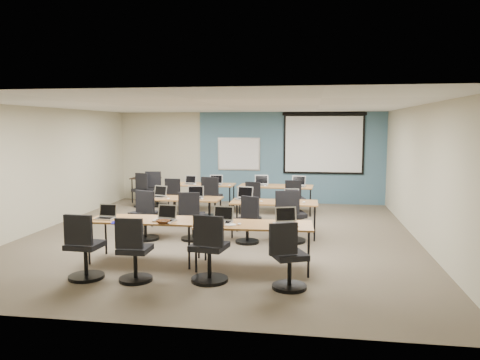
% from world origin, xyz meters
% --- Properties ---
extents(floor, '(8.00, 9.00, 0.02)m').
position_xyz_m(floor, '(0.00, 0.00, 0.00)').
color(floor, '#6B6354').
rests_on(floor, ground).
extents(ceiling, '(8.00, 9.00, 0.02)m').
position_xyz_m(ceiling, '(0.00, 0.00, 2.70)').
color(ceiling, white).
rests_on(ceiling, ground).
extents(wall_back, '(8.00, 0.04, 2.70)m').
position_xyz_m(wall_back, '(0.00, 4.50, 1.35)').
color(wall_back, beige).
rests_on(wall_back, ground).
extents(wall_front, '(8.00, 0.04, 2.70)m').
position_xyz_m(wall_front, '(0.00, -4.50, 1.35)').
color(wall_front, beige).
rests_on(wall_front, ground).
extents(wall_left, '(0.04, 9.00, 2.70)m').
position_xyz_m(wall_left, '(-4.00, 0.00, 1.35)').
color(wall_left, beige).
rests_on(wall_left, ground).
extents(wall_right, '(0.04, 9.00, 2.70)m').
position_xyz_m(wall_right, '(4.00, 0.00, 1.35)').
color(wall_right, beige).
rests_on(wall_right, ground).
extents(blue_accent_panel, '(5.50, 0.04, 2.70)m').
position_xyz_m(blue_accent_panel, '(1.25, 4.47, 1.35)').
color(blue_accent_panel, '#3D5977').
rests_on(blue_accent_panel, wall_back).
extents(whiteboard, '(1.28, 0.03, 0.98)m').
position_xyz_m(whiteboard, '(-0.30, 4.43, 1.45)').
color(whiteboard, silver).
rests_on(whiteboard, wall_back).
extents(projector_screen, '(2.40, 0.10, 1.82)m').
position_xyz_m(projector_screen, '(2.20, 4.41, 1.89)').
color(projector_screen, black).
rests_on(projector_screen, wall_back).
extents(training_table_front_left, '(1.83, 0.76, 0.73)m').
position_xyz_m(training_table_front_left, '(-0.89, -2.03, 0.69)').
color(training_table_front_left, olive).
rests_on(training_table_front_left, floor).
extents(training_table_front_right, '(1.86, 0.78, 0.73)m').
position_xyz_m(training_table_front_right, '(0.98, -2.16, 0.69)').
color(training_table_front_right, '#A3692B').
rests_on(training_table_front_right, floor).
extents(training_table_mid_left, '(1.72, 0.72, 0.73)m').
position_xyz_m(training_table_mid_left, '(-0.91, 0.32, 0.68)').
color(training_table_mid_left, '#A1733F').
rests_on(training_table_mid_left, floor).
extents(training_table_mid_right, '(1.79, 0.74, 0.73)m').
position_xyz_m(training_table_mid_right, '(1.12, 0.12, 0.68)').
color(training_table_mid_right, '#AA6D31').
rests_on(training_table_mid_right, floor).
extents(training_table_back_left, '(1.78, 0.74, 0.73)m').
position_xyz_m(training_table_back_left, '(-1.06, 2.76, 0.68)').
color(training_table_back_left, olive).
rests_on(training_table_back_left, floor).
extents(training_table_back_right, '(1.93, 0.80, 0.73)m').
position_xyz_m(training_table_back_right, '(0.95, 2.72, 0.69)').
color(training_table_back_right, olive).
rests_on(training_table_back_right, floor).
extents(laptop_0, '(0.31, 0.27, 0.24)m').
position_xyz_m(laptop_0, '(-1.55, -2.11, 0.79)').
color(laptop_0, '#BBBBC5').
rests_on(laptop_0, training_table_front_left).
extents(mouse_0, '(0.07, 0.10, 0.03)m').
position_xyz_m(mouse_0, '(-1.17, -2.32, 0.74)').
color(mouse_0, white).
rests_on(mouse_0, training_table_front_left).
extents(task_chair_0, '(0.53, 0.53, 1.01)m').
position_xyz_m(task_chair_0, '(-1.45, -3.09, 0.42)').
color(task_chair_0, black).
rests_on(task_chair_0, floor).
extents(laptop_1, '(0.34, 0.29, 0.25)m').
position_xyz_m(laptop_1, '(-0.50, -2.12, 0.79)').
color(laptop_1, '#B7B6C5').
rests_on(laptop_1, training_table_front_left).
extents(mouse_1, '(0.08, 0.11, 0.04)m').
position_xyz_m(mouse_1, '(-0.36, -2.35, 0.74)').
color(mouse_1, white).
rests_on(mouse_1, training_table_front_left).
extents(task_chair_1, '(0.50, 0.50, 0.98)m').
position_xyz_m(task_chair_1, '(-0.68, -3.08, 0.40)').
color(task_chair_1, black).
rests_on(task_chair_1, floor).
extents(laptop_2, '(0.33, 0.28, 0.25)m').
position_xyz_m(laptop_2, '(0.46, -2.10, 0.79)').
color(laptop_2, silver).
rests_on(laptop_2, training_table_front_right).
extents(mouse_2, '(0.08, 0.10, 0.03)m').
position_xyz_m(mouse_2, '(0.76, -2.25, 0.74)').
color(mouse_2, white).
rests_on(mouse_2, training_table_front_right).
extents(task_chair_2, '(0.55, 0.55, 1.03)m').
position_xyz_m(task_chair_2, '(0.42, -2.93, 0.43)').
color(task_chair_2, black).
rests_on(task_chair_2, floor).
extents(laptop_3, '(0.35, 0.30, 0.26)m').
position_xyz_m(laptop_3, '(1.48, -2.09, 0.79)').
color(laptop_3, '#B9B9C7').
rests_on(laptop_3, training_table_front_right).
extents(mouse_3, '(0.08, 0.11, 0.03)m').
position_xyz_m(mouse_3, '(1.67, -2.23, 0.74)').
color(mouse_3, white).
rests_on(mouse_3, training_table_front_right).
extents(task_chair_3, '(0.53, 0.50, 0.98)m').
position_xyz_m(task_chair_3, '(1.57, -3.06, 0.40)').
color(task_chair_3, black).
rests_on(task_chair_3, floor).
extents(laptop_4, '(0.32, 0.28, 0.25)m').
position_xyz_m(laptop_4, '(-1.43, 0.34, 0.79)').
color(laptop_4, silver).
rests_on(laptop_4, training_table_mid_left).
extents(mouse_4, '(0.07, 0.10, 0.03)m').
position_xyz_m(mouse_4, '(-1.15, 0.10, 0.74)').
color(mouse_4, white).
rests_on(mouse_4, training_table_mid_left).
extents(task_chair_4, '(0.58, 0.55, 1.03)m').
position_xyz_m(task_chair_4, '(-1.41, -0.61, 0.43)').
color(task_chair_4, black).
rests_on(task_chair_4, floor).
extents(laptop_5, '(0.35, 0.29, 0.26)m').
position_xyz_m(laptop_5, '(-0.61, 0.29, 0.79)').
color(laptop_5, '#BBBBBB').
rests_on(laptop_5, training_table_mid_left).
extents(mouse_5, '(0.07, 0.10, 0.03)m').
position_xyz_m(mouse_5, '(-0.42, 0.18, 0.74)').
color(mouse_5, white).
rests_on(mouse_5, training_table_mid_left).
extents(task_chair_5, '(0.51, 0.51, 0.99)m').
position_xyz_m(task_chair_5, '(-0.47, -0.49, 0.41)').
color(task_chair_5, black).
rests_on(task_chair_5, floor).
extents(laptop_6, '(0.36, 0.30, 0.27)m').
position_xyz_m(laptop_6, '(0.47, 0.31, 0.80)').
color(laptop_6, '#AFAFB2').
rests_on(laptop_6, training_table_mid_right).
extents(mouse_6, '(0.08, 0.10, 0.03)m').
position_xyz_m(mouse_6, '(0.86, 0.05, 0.74)').
color(mouse_6, white).
rests_on(mouse_6, training_table_mid_right).
extents(task_chair_6, '(0.50, 0.47, 0.95)m').
position_xyz_m(task_chair_6, '(0.67, -0.58, 0.39)').
color(task_chair_6, black).
rests_on(task_chair_6, floor).
extents(laptop_7, '(0.31, 0.26, 0.24)m').
position_xyz_m(laptop_7, '(1.46, 0.35, 0.79)').
color(laptop_7, silver).
rests_on(laptop_7, training_table_mid_right).
extents(mouse_7, '(0.08, 0.11, 0.04)m').
position_xyz_m(mouse_7, '(1.73, 0.05, 0.74)').
color(mouse_7, white).
rests_on(mouse_7, training_table_mid_right).
extents(task_chair_7, '(0.59, 0.58, 1.05)m').
position_xyz_m(task_chair_7, '(1.48, -0.36, 0.44)').
color(task_chair_7, black).
rests_on(task_chair_7, floor).
extents(laptop_8, '(0.31, 0.26, 0.23)m').
position_xyz_m(laptop_8, '(-1.35, 2.65, 0.79)').
color(laptop_8, silver).
rests_on(laptop_8, training_table_back_left).
extents(mouse_8, '(0.07, 0.10, 0.04)m').
position_xyz_m(mouse_8, '(-1.18, 2.58, 0.74)').
color(mouse_8, white).
rests_on(mouse_8, training_table_back_left).
extents(task_chair_8, '(0.49, 0.49, 0.97)m').
position_xyz_m(task_chair_8, '(-1.59, 1.96, 0.40)').
color(task_chair_8, black).
rests_on(task_chair_8, floor).
extents(laptop_9, '(0.34, 0.29, 0.26)m').
position_xyz_m(laptop_9, '(-0.65, 2.65, 0.79)').
color(laptop_9, '#B1B1B1').
rests_on(laptop_9, training_table_back_left).
extents(mouse_9, '(0.09, 0.11, 0.04)m').
position_xyz_m(mouse_9, '(-0.24, 2.50, 0.74)').
color(mouse_9, white).
rests_on(mouse_9, training_table_back_left).
extents(task_chair_9, '(0.58, 0.57, 1.04)m').
position_xyz_m(task_chair_9, '(-0.63, 1.83, 0.43)').
color(task_chair_9, black).
rests_on(task_chair_9, floor).
extents(laptop_10, '(0.36, 0.30, 0.27)m').
position_xyz_m(laptop_10, '(0.56, 2.73, 0.80)').
color(laptop_10, '#B8B7C6').
rests_on(laptop_10, training_table_back_right).
extents(mouse_10, '(0.08, 0.10, 0.03)m').
position_xyz_m(mouse_10, '(0.68, 2.58, 0.74)').
color(mouse_10, white).
rests_on(mouse_10, training_table_back_right).
extents(task_chair_10, '(0.46, 0.46, 0.95)m').
position_xyz_m(task_chair_10, '(0.46, 1.79, 0.39)').
color(task_chair_10, black).
rests_on(task_chair_10, floor).
extents(laptop_11, '(0.36, 0.31, 0.27)m').
position_xyz_m(laptop_11, '(1.55, 2.65, 0.80)').
color(laptop_11, '#AFAFAF').
rests_on(laptop_11, training_table_back_right).
extents(mouse_11, '(0.08, 0.10, 0.03)m').
position_xyz_m(mouse_11, '(1.67, 2.51, 0.74)').
color(mouse_11, white).
rests_on(mouse_11, training_table_back_right).
extents(task_chair_11, '(0.49, 0.49, 0.97)m').
position_xyz_m(task_chair_11, '(1.47, 2.09, 0.40)').
color(task_chair_11, black).
rests_on(task_chair_11, floor).
extents(blue_mousepad, '(0.31, 0.28, 0.01)m').
position_xyz_m(blue_mousepad, '(-1.19, -2.38, 0.73)').
color(blue_mousepad, '#0D0A93').
rests_on(blue_mousepad, training_table_front_left).
extents(snack_bowl, '(0.23, 0.23, 0.05)m').
position_xyz_m(snack_bowl, '(-0.47, -2.34, 0.76)').
color(snack_bowl, brown).
rests_on(snack_bowl, training_table_front_left).
extents(snack_plate, '(0.22, 0.22, 0.01)m').
position_xyz_m(snack_plate, '(0.62, -2.30, 0.74)').
color(snack_plate, white).
rests_on(snack_plate, training_table_front_right).
extents(coffee_cup, '(0.08, 0.08, 0.06)m').
position_xyz_m(coffee_cup, '(0.53, -2.43, 0.77)').
color(coffee_cup, silver).
rests_on(coffee_cup, snack_plate).
extents(utility_table, '(0.85, 0.47, 0.75)m').
position_xyz_m(utility_table, '(-3.03, 3.84, 0.65)').
color(utility_table, black).
rests_on(utility_table, floor).
extents(spare_chair_a, '(0.54, 0.54, 1.02)m').
position_xyz_m(spare_chair_a, '(-2.50, 3.26, 0.42)').
color(spare_chair_a, black).
rests_on(spare_chair_a, floor).
extents(spare_chair_b, '(0.51, 0.50, 0.98)m').
position_xyz_m(spare_chair_b, '(-2.86, 3.07, 0.40)').
color(spare_chair_b, black).
rests_on(spare_chair_b, floor).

